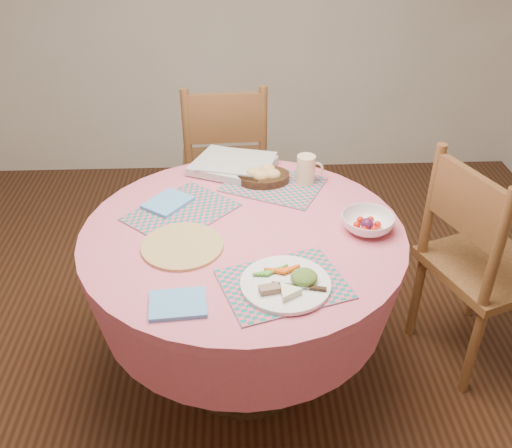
# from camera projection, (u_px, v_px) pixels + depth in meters

# --- Properties ---
(ground) EXTENTS (4.00, 4.00, 0.00)m
(ground) POSITION_uv_depth(u_px,v_px,m) (245.00, 369.00, 2.57)
(ground) COLOR #331C0F
(ground) RESTS_ON ground
(dining_table) EXTENTS (1.24, 1.24, 0.75)m
(dining_table) POSITION_uv_depth(u_px,v_px,m) (243.00, 271.00, 2.27)
(dining_table) COLOR #D5636F
(dining_table) RESTS_ON ground
(chair_right) EXTENTS (0.58, 0.59, 1.00)m
(chair_right) POSITION_uv_depth(u_px,v_px,m) (479.00, 262.00, 2.38)
(chair_right) COLOR brown
(chair_right) RESTS_ON ground
(chair_back) EXTENTS (0.49, 0.47, 1.01)m
(chair_back) POSITION_uv_depth(u_px,v_px,m) (225.00, 164.00, 3.13)
(chair_back) COLOR brown
(chair_back) RESTS_ON ground
(placemat_front) EXTENTS (0.47, 0.41, 0.01)m
(placemat_front) POSITION_uv_depth(u_px,v_px,m) (284.00, 284.00, 1.89)
(placemat_front) COLOR #146F70
(placemat_front) RESTS_ON dining_table
(placemat_left) EXTENTS (0.49, 0.50, 0.01)m
(placemat_left) POSITION_uv_depth(u_px,v_px,m) (181.00, 212.00, 2.28)
(placemat_left) COLOR #146F70
(placemat_left) RESTS_ON dining_table
(placemat_back) EXTENTS (0.49, 0.45, 0.01)m
(placemat_back) POSITION_uv_depth(u_px,v_px,m) (273.00, 184.00, 2.47)
(placemat_back) COLOR #146F70
(placemat_back) RESTS_ON dining_table
(wicker_trivet) EXTENTS (0.30, 0.30, 0.01)m
(wicker_trivet) POSITION_uv_depth(u_px,v_px,m) (182.00, 246.00, 2.07)
(wicker_trivet) COLOR #A98249
(wicker_trivet) RESTS_ON dining_table
(napkin_near) EXTENTS (0.19, 0.16, 0.01)m
(napkin_near) POSITION_uv_depth(u_px,v_px,m) (178.00, 304.00, 1.80)
(napkin_near) COLOR #559BDC
(napkin_near) RESTS_ON dining_table
(napkin_far) EXTENTS (0.22, 0.23, 0.01)m
(napkin_far) POSITION_uv_depth(u_px,v_px,m) (168.00, 203.00, 2.32)
(napkin_far) COLOR #559BDC
(napkin_far) RESTS_ON placemat_left
(dinner_plate) EXTENTS (0.30, 0.30, 0.05)m
(dinner_plate) POSITION_uv_depth(u_px,v_px,m) (288.00, 283.00, 1.87)
(dinner_plate) COLOR white
(dinner_plate) RESTS_ON placemat_front
(bread_bowl) EXTENTS (0.23, 0.23, 0.08)m
(bread_bowl) POSITION_uv_depth(u_px,v_px,m) (263.00, 175.00, 2.47)
(bread_bowl) COLOR black
(bread_bowl) RESTS_ON placemat_back
(latte_mug) EXTENTS (0.12, 0.08, 0.12)m
(latte_mug) POSITION_uv_depth(u_px,v_px,m) (306.00, 169.00, 2.44)
(latte_mug) COLOR beige
(latte_mug) RESTS_ON placemat_back
(fruit_bowl) EXTENTS (0.25, 0.25, 0.06)m
(fruit_bowl) POSITION_uv_depth(u_px,v_px,m) (367.00, 223.00, 2.16)
(fruit_bowl) COLOR white
(fruit_bowl) RESTS_ON dining_table
(newspaper_stack) EXTENTS (0.42, 0.38, 0.04)m
(newspaper_stack) POSITION_uv_depth(u_px,v_px,m) (234.00, 165.00, 2.57)
(newspaper_stack) COLOR silver
(newspaper_stack) RESTS_ON dining_table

